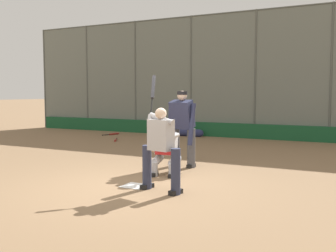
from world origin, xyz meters
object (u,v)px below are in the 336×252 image
object	(u,v)px
spare_bat_by_padding	(116,140)
spare_bat_third_base_side	(113,134)
umpire_home	(182,126)
batter_at_plate	(161,146)
equipment_bag_dugout_side	(189,133)
catcher_behind_plate	(165,148)

from	to	relation	value
spare_bat_by_padding	spare_bat_third_base_side	bearing A→B (deg)	-172.19
spare_bat_by_padding	spare_bat_third_base_side	world-z (taller)	same
umpire_home	spare_bat_by_padding	distance (m)	5.55
umpire_home	spare_bat_by_padding	xyz separation A→B (m)	(4.24, -3.46, -0.92)
batter_at_plate	equipment_bag_dugout_side	xyz separation A→B (m)	(3.09, -8.24, -0.65)
spare_bat_third_base_side	equipment_bag_dugout_side	bearing A→B (deg)	-60.18
umpire_home	equipment_bag_dugout_side	xyz separation A→B (m)	(2.48, -6.01, -0.81)
spare_bat_by_padding	equipment_bag_dugout_side	distance (m)	3.10
catcher_behind_plate	umpire_home	world-z (taller)	umpire_home
spare_bat_third_base_side	equipment_bag_dugout_side	distance (m)	3.17
equipment_bag_dugout_side	umpire_home	bearing A→B (deg)	112.41
batter_at_plate	spare_bat_third_base_side	xyz separation A→B (m)	(6.13, -7.34, -0.76)
batter_at_plate	catcher_behind_plate	size ratio (longest dim) A/B	1.82
spare_bat_by_padding	umpire_home	bearing A→B (deg)	20.73
catcher_behind_plate	spare_bat_by_padding	size ratio (longest dim) A/B	1.56
batter_at_plate	catcher_behind_plate	distance (m)	1.36
umpire_home	spare_bat_by_padding	bearing A→B (deg)	-35.60
catcher_behind_plate	umpire_home	xyz separation A→B (m)	(0.08, -1.01, 0.37)
umpire_home	spare_bat_third_base_side	bearing A→B (deg)	-39.14
catcher_behind_plate	batter_at_plate	bearing A→B (deg)	104.92
spare_bat_by_padding	spare_bat_third_base_side	xyz separation A→B (m)	(1.27, -1.64, 0.00)
spare_bat_third_base_side	spare_bat_by_padding	bearing A→B (deg)	-128.96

